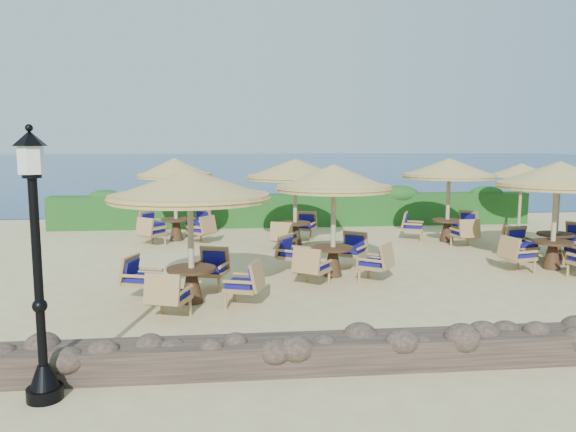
{
  "coord_description": "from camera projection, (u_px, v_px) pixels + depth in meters",
  "views": [
    {
      "loc": [
        -2.48,
        -13.69,
        3.19
      ],
      "look_at": [
        -1.02,
        0.35,
        1.3
      ],
      "focal_mm": 35.0,
      "sensor_mm": 36.0,
      "label": 1
    }
  ],
  "objects": [
    {
      "name": "sea",
      "position": [
        246.0,
        163.0,
        83.18
      ],
      "size": [
        160.0,
        160.0,
        0.0
      ],
      "primitive_type": "plane",
      "color": "#0D2153",
      "rests_on": "ground"
    },
    {
      "name": "cafe_set_6",
      "position": [
        559.0,
        188.0,
        15.04
      ],
      "size": [
        2.94,
        2.94,
        2.65
      ],
      "color": "tan",
      "rests_on": "ground"
    },
    {
      "name": "cafe_set_5",
      "position": [
        449.0,
        181.0,
        17.7
      ],
      "size": [
        2.91,
        2.91,
        2.65
      ],
      "color": "tan",
      "rests_on": "ground"
    },
    {
      "name": "cafe_set_3",
      "position": [
        175.0,
        188.0,
        17.93
      ],
      "size": [
        2.63,
        2.63,
        2.65
      ],
      "color": "tan",
      "rests_on": "ground"
    },
    {
      "name": "ground",
      "position": [
        329.0,
        268.0,
        14.17
      ],
      "size": [
        120.0,
        120.0,
        0.0
      ],
      "primitive_type": "plane",
      "color": "#C9B780",
      "rests_on": "ground"
    },
    {
      "name": "cafe_set_1",
      "position": [
        334.0,
        201.0,
        13.11
      ],
      "size": [
        2.72,
        2.72,
        2.65
      ],
      "color": "tan",
      "rests_on": "ground"
    },
    {
      "name": "cafe_set_2",
      "position": [
        556.0,
        196.0,
        13.87
      ],
      "size": [
        2.89,
        2.89,
        2.65
      ],
      "color": "tan",
      "rests_on": "ground"
    },
    {
      "name": "stone_wall",
      "position": [
        406.0,
        350.0,
        8.03
      ],
      "size": [
        15.0,
        0.65,
        0.44
      ],
      "primitive_type": "cube",
      "color": "brown",
      "rests_on": "ground"
    },
    {
      "name": "cafe_set_4",
      "position": [
        295.0,
        179.0,
        17.09
      ],
      "size": [
        2.97,
        2.97,
        2.65
      ],
      "color": "tan",
      "rests_on": "ground"
    },
    {
      "name": "cafe_set_0",
      "position": [
        190.0,
        207.0,
        10.91
      ],
      "size": [
        3.17,
        3.17,
        2.65
      ],
      "color": "tan",
      "rests_on": "ground"
    },
    {
      "name": "lamp_post",
      "position": [
        38.0,
        278.0,
        6.77
      ],
      "size": [
        0.44,
        0.44,
        3.31
      ],
      "color": "black",
      "rests_on": "ground"
    },
    {
      "name": "hedge",
      "position": [
        296.0,
        210.0,
        21.19
      ],
      "size": [
        18.0,
        0.9,
        1.2
      ],
      "primitive_type": "cube",
      "color": "#164416",
      "rests_on": "ground"
    },
    {
      "name": "extra_parasol",
      "position": [
        522.0,
        170.0,
        19.81
      ],
      "size": [
        2.3,
        2.3,
        2.41
      ],
      "color": "tan",
      "rests_on": "ground"
    }
  ]
}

